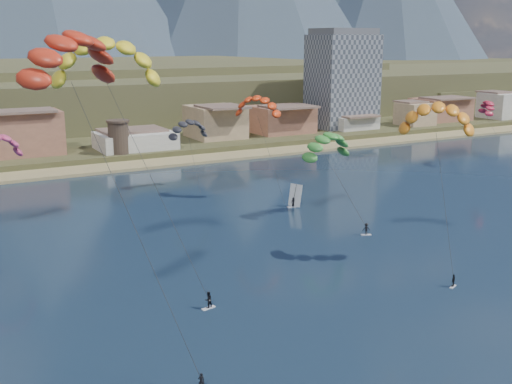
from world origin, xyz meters
TOP-DOWN VIEW (x-y plane):
  - ground at (0.00, 0.00)m, footprint 2400.00×2400.00m
  - beach at (0.00, 106.00)m, footprint 2200.00×12.00m
  - foothills at (22.39, 232.47)m, footprint 940.00×210.00m
  - apartment_tower at (85.00, 128.00)m, footprint 20.00×16.00m
  - watchtower at (5.00, 114.00)m, footprint 5.82×5.82m
  - kitesurfer_red at (-27.33, 15.92)m, footprint 13.61×16.07m
  - kitesurfer_yellow at (-19.44, 33.08)m, footprint 14.96×17.01m
  - kitesurfer_orange at (21.68, 20.93)m, footprint 10.63×14.73m
  - kitesurfer_green at (21.97, 46.43)m, footprint 11.38×16.28m
  - distant_kite_dark at (9.34, 78.01)m, footprint 9.49×6.41m
  - distant_kite_orange at (17.89, 64.05)m, footprint 8.93×9.47m
  - distant_kite_red at (82.43, 65.69)m, footprint 6.90×8.06m
  - windsurfer at (20.26, 54.21)m, footprint 2.47×2.71m

SIDE VIEW (x-z plane):
  - ground at x=0.00m, z-range 0.00..0.00m
  - beach at x=0.00m, z-range -0.20..0.70m
  - windsurfer at x=20.26m, z-range -0.78..3.48m
  - watchtower at x=5.00m, z-range 2.07..10.67m
  - foothills at x=22.39m, z-range 0.08..18.08m
  - distant_kite_dark at x=9.34m, z-range 4.91..21.19m
  - kitesurfer_green at x=21.97m, z-range 4.24..22.00m
  - distant_kite_red at x=82.43m, z-range 6.03..23.56m
  - apartment_tower at x=85.00m, z-range 1.82..33.82m
  - distant_kite_orange at x=17.89m, z-range 7.85..29.37m
  - kitesurfer_orange at x=21.68m, z-range 8.79..32.52m
  - kitesurfer_yellow at x=-19.44m, z-range 12.21..44.77m
  - kitesurfer_red at x=-27.33m, z-range 13.02..45.70m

